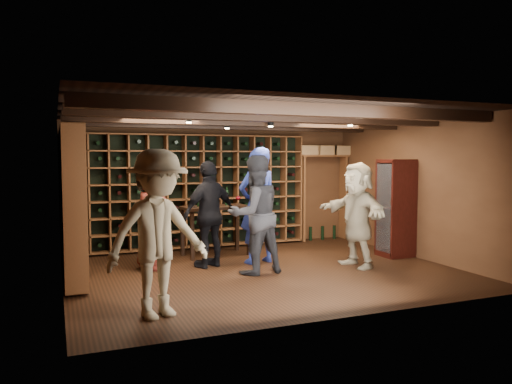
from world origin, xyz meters
name	(u,v)px	position (x,y,z in m)	size (l,w,h in m)	color
ground	(263,271)	(0.00, 0.00, 0.00)	(6.00, 6.00, 0.00)	black
room_shell	(262,119)	(0.00, 0.05, 2.42)	(6.00, 6.00, 6.00)	brown
wine_rack_back	(193,191)	(-0.52, 2.33, 1.15)	(4.65, 0.30, 2.20)	brown
wine_rack_left	(72,201)	(-2.83, 0.82, 1.15)	(0.30, 2.65, 2.20)	brown
crate_shelf	(323,169)	(2.41, 2.32, 1.57)	(1.20, 0.32, 2.07)	brown
display_cabinet	(396,210)	(2.71, 0.20, 0.86)	(0.55, 0.50, 1.75)	#340D0A
man_blue_shirt	(258,205)	(0.15, 0.61, 0.99)	(0.73, 0.48, 1.99)	navy
man_grey_suit	(255,215)	(-0.19, -0.10, 0.93)	(0.90, 0.70, 1.85)	black
guest_red_floral	(153,216)	(-1.59, 0.83, 0.86)	(0.84, 0.55, 1.72)	maroon
guest_woman_black	(210,214)	(-0.71, 0.60, 0.88)	(1.03, 0.43, 1.76)	black
guest_khaki	(158,234)	(-2.00, -1.68, 0.96)	(1.23, 0.71, 1.91)	gray
guest_beige	(357,214)	(1.58, -0.27, 0.87)	(1.61, 0.51, 1.74)	tan
tasting_table	(215,212)	(-0.33, 1.51, 0.81)	(1.28, 0.73, 1.20)	black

